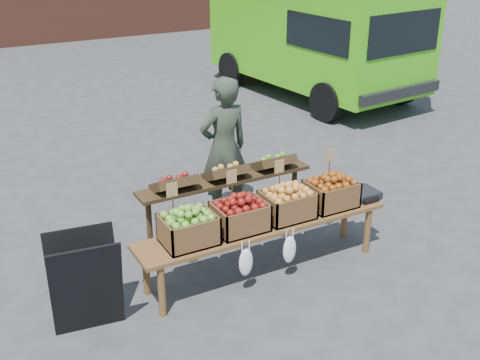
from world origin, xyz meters
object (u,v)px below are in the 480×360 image
crate_golden_apples (189,229)px  crate_green_apples (331,194)px  back_table (226,201)px  delivery_van (314,41)px  chalkboard_sign (85,283)px  weighing_scale (362,194)px  display_bench (263,248)px  vendor (224,148)px  crate_red_apples (287,205)px  crate_russet_pears (240,217)px

crate_golden_apples → crate_green_apples: size_ratio=1.00×
crate_golden_apples → back_table: bearing=43.1°
delivery_van → chalkboard_sign: delivery_van is taller
weighing_scale → chalkboard_sign: bearing=-179.2°
display_bench → weighing_scale: weighing_scale is taller
chalkboard_sign → weighing_scale: size_ratio=2.74×
vendor → crate_golden_apples: bearing=49.3°
delivery_van → crate_golden_apples: 7.51m
display_bench → crate_red_apples: crate_red_apples is taller
back_table → weighing_scale: (1.31, -0.72, 0.09)m
chalkboard_sign → crate_green_apples: bearing=8.3°
crate_russet_pears → crate_golden_apples: bearing=180.0°
vendor → crate_red_apples: 1.38m
back_table → display_bench: (0.06, -0.72, -0.24)m
chalkboard_sign → delivery_van: bearing=48.5°
delivery_van → crate_russet_pears: (-4.66, -5.40, -0.39)m
crate_russet_pears → display_bench: bearing=0.0°
back_table → crate_red_apples: (0.33, -0.72, 0.19)m
delivery_van → crate_golden_apples: bearing=-139.8°
weighing_scale → display_bench: bearing=180.0°
chalkboard_sign → crate_russet_pears: (1.57, 0.04, 0.24)m
display_bench → crate_russet_pears: 0.51m
chalkboard_sign → weighing_scale: bearing=8.2°
vendor → back_table: size_ratio=0.83×
chalkboard_sign → crate_red_apples: size_ratio=1.86×
delivery_van → vendor: delivery_van is taller
delivery_van → chalkboard_sign: size_ratio=5.27×
crate_green_apples → weighing_scale: bearing=0.0°
vendor → back_table: vendor is taller
crate_russet_pears → delivery_van: bearing=49.2°
back_table → crate_russet_pears: 0.78m
weighing_scale → crate_red_apples: bearing=180.0°
vendor → crate_golden_apples: 1.76m
chalkboard_sign → display_bench: 1.85m
chalkboard_sign → crate_green_apples: 2.68m
chalkboard_sign → crate_red_apples: 2.13m
vendor → weighing_scale: bearing=123.5°
vendor → display_bench: (-0.26, -1.37, -0.59)m
chalkboard_sign → crate_red_apples: bearing=8.6°
delivery_van → display_bench: delivery_van is taller
back_table → display_bench: bearing=-85.5°
display_bench → crate_red_apples: (0.28, 0.00, 0.42)m
crate_russet_pears → weighing_scale: 1.53m
back_table → crate_russet_pears: size_ratio=4.20×
crate_green_apples → weighing_scale: (0.43, 0.00, -0.10)m
weighing_scale → delivery_van: bearing=59.9°
delivery_van → weighing_scale: bearing=-126.0°
crate_golden_apples → weighing_scale: 2.08m
vendor → chalkboard_sign: vendor is taller
crate_green_apples → weighing_scale: crate_green_apples is taller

